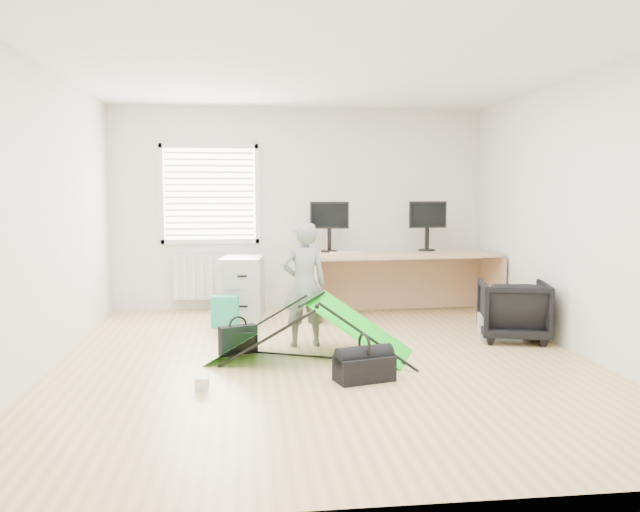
{
  "coord_description": "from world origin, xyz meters",
  "views": [
    {
      "loc": [
        -0.72,
        -5.7,
        1.6
      ],
      "look_at": [
        0.0,
        0.4,
        0.95
      ],
      "focal_mm": 35.0,
      "sensor_mm": 36.0,
      "label": 1
    }
  ],
  "objects": [
    {
      "name": "ground",
      "position": [
        0.0,
        0.0,
        0.0
      ],
      "size": [
        5.5,
        5.5,
        0.0
      ],
      "primitive_type": "plane",
      "color": "tan",
      "rests_on": "ground"
    },
    {
      "name": "back_wall",
      "position": [
        0.0,
        2.75,
        1.35
      ],
      "size": [
        5.0,
        0.02,
        2.7
      ],
      "primitive_type": "cube",
      "color": "silver",
      "rests_on": "ground"
    },
    {
      "name": "window",
      "position": [
        -1.2,
        2.71,
        1.55
      ],
      "size": [
        1.2,
        0.06,
        1.2
      ],
      "primitive_type": "cube",
      "color": "silver",
      "rests_on": "back_wall"
    },
    {
      "name": "radiator",
      "position": [
        -1.2,
        2.67,
        0.45
      ],
      "size": [
        1.0,
        0.12,
        0.6
      ],
      "primitive_type": "cube",
      "color": "silver",
      "rests_on": "back_wall"
    },
    {
      "name": "desk",
      "position": [
        1.27,
        1.97,
        0.4
      ],
      "size": [
        2.39,
        0.85,
        0.8
      ],
      "primitive_type": "cube",
      "rotation": [
        0.0,
        0.0,
        0.04
      ],
      "color": "tan",
      "rests_on": "ground"
    },
    {
      "name": "filing_cabinet",
      "position": [
        -0.78,
        2.17,
        0.38
      ],
      "size": [
        0.57,
        0.71,
        0.76
      ],
      "primitive_type": "cube",
      "rotation": [
        0.0,
        0.0,
        -0.13
      ],
      "color": "#AEB0B3",
      "rests_on": "ground"
    },
    {
      "name": "monitor_left",
      "position": [
        0.34,
        2.29,
        1.04
      ],
      "size": [
        0.51,
        0.17,
        0.48
      ],
      "primitive_type": "cube",
      "rotation": [
        0.0,
        0.0,
        -0.12
      ],
      "color": "black",
      "rests_on": "desk"
    },
    {
      "name": "monitor_right",
      "position": [
        1.65,
        2.29,
        1.04
      ],
      "size": [
        0.51,
        0.13,
        0.48
      ],
      "primitive_type": "cube",
      "rotation": [
        0.0,
        0.0,
        0.05
      ],
      "color": "black",
      "rests_on": "desk"
    },
    {
      "name": "keyboard",
      "position": [
        0.53,
        2.09,
        0.81
      ],
      "size": [
        0.41,
        0.21,
        0.02
      ],
      "primitive_type": "cube",
      "rotation": [
        0.0,
        0.0,
        0.2
      ],
      "color": "beige",
      "rests_on": "desk"
    },
    {
      "name": "thermos",
      "position": [
        0.34,
        2.31,
        0.92
      ],
      "size": [
        0.07,
        0.07,
        0.23
      ],
      "primitive_type": "cylinder",
      "rotation": [
        0.0,
        0.0,
        -0.16
      ],
      "color": "#AE6165",
      "rests_on": "desk"
    },
    {
      "name": "office_chair",
      "position": [
        2.11,
        0.59,
        0.32
      ],
      "size": [
        0.84,
        0.86,
        0.64
      ],
      "primitive_type": "imported",
      "rotation": [
        0.0,
        0.0,
        2.88
      ],
      "color": "black",
      "rests_on": "ground"
    },
    {
      "name": "person",
      "position": [
        -0.14,
        0.59,
        0.64
      ],
      "size": [
        0.5,
        0.35,
        1.28
      ],
      "primitive_type": "imported",
      "rotation": [
        0.0,
        0.0,
        3.24
      ],
      "color": "gray",
      "rests_on": "ground"
    },
    {
      "name": "kite",
      "position": [
        -0.11,
        0.1,
        0.29
      ],
      "size": [
        2.01,
        1.45,
        0.57
      ],
      "primitive_type": null,
      "rotation": [
        0.0,
        0.0,
        -0.4
      ],
      "color": "#13D118",
      "rests_on": "ground"
    },
    {
      "name": "storage_crate",
      "position": [
        1.99,
        0.66,
        0.13
      ],
      "size": [
        0.52,
        0.43,
        0.25
      ],
      "primitive_type": "cube",
      "rotation": [
        0.0,
        0.0,
        -0.3
      ],
      "color": "silver",
      "rests_on": "ground"
    },
    {
      "name": "tote_bag",
      "position": [
        -0.98,
        1.55,
        0.18
      ],
      "size": [
        0.33,
        0.17,
        0.37
      ],
      "primitive_type": "cube",
      "rotation": [
        0.0,
        0.0,
        -0.12
      ],
      "color": "#209D75",
      "rests_on": "ground"
    },
    {
      "name": "laptop_bag",
      "position": [
        -0.82,
        0.34,
        0.14
      ],
      "size": [
        0.39,
        0.24,
        0.28
      ],
      "primitive_type": "cube",
      "rotation": [
        0.0,
        0.0,
        0.38
      ],
      "color": "black",
      "rests_on": "ground"
    },
    {
      "name": "white_box",
      "position": [
        -1.09,
        -0.75,
        0.05
      ],
      "size": [
        0.11,
        0.11,
        0.1
      ],
      "primitive_type": "cube",
      "rotation": [
        0.0,
        0.0,
        -0.09
      ],
      "color": "silver",
      "rests_on": "ground"
    },
    {
      "name": "duffel_bag",
      "position": [
        0.25,
        -0.66,
        0.11
      ],
      "size": [
        0.53,
        0.36,
        0.21
      ],
      "primitive_type": "cube",
      "rotation": [
        0.0,
        0.0,
        0.26
      ],
      "color": "black",
      "rests_on": "ground"
    }
  ]
}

